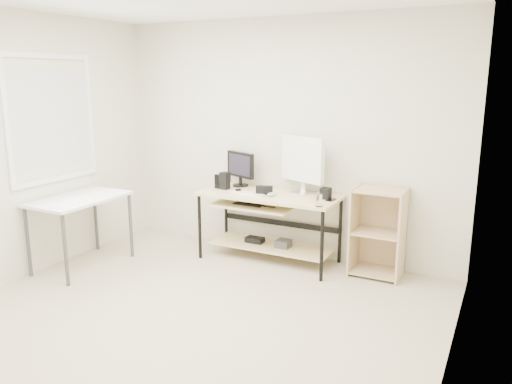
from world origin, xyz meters
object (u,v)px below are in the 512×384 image
at_px(side_table, 80,205).
at_px(black_monitor, 240,167).
at_px(white_imac, 302,161).
at_px(audio_controller, 219,181).
at_px(shelf_unit, 379,231).
at_px(desk, 267,213).

relative_size(side_table, black_monitor, 2.42).
bearing_deg(white_imac, audio_controller, -145.90).
xyz_separation_m(side_table, shelf_unit, (2.83, 1.22, -0.22)).
height_order(side_table, shelf_unit, shelf_unit).
relative_size(side_table, audio_controller, 6.25).
bearing_deg(white_imac, desk, -129.15).
bearing_deg(white_imac, shelf_unit, 20.69).
xyz_separation_m(desk, audio_controller, (-0.60, -0.02, 0.29)).
distance_m(desk, black_monitor, 0.65).
bearing_deg(white_imac, side_table, -125.98).
height_order(white_imac, audio_controller, white_imac).
bearing_deg(black_monitor, desk, -1.78).
bearing_deg(shelf_unit, white_imac, 178.72).
xyz_separation_m(side_table, black_monitor, (1.22, 1.26, 0.30)).
distance_m(desk, shelf_unit, 1.19).
distance_m(white_imac, audio_controller, 0.98).
bearing_deg(audio_controller, desk, 8.02).
distance_m(black_monitor, audio_controller, 0.31).
xyz_separation_m(desk, white_imac, (0.33, 0.18, 0.56)).
bearing_deg(audio_controller, shelf_unit, 12.00).
relative_size(desk, audio_controller, 9.38).
height_order(side_table, audio_controller, audio_controller).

